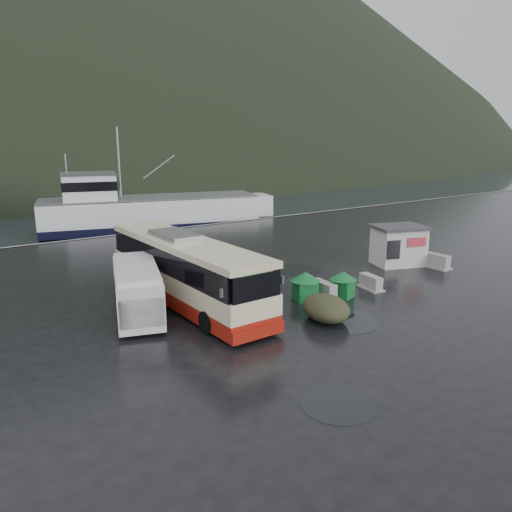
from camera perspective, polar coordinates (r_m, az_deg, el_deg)
ground at (r=24.14m, az=1.26°, el=-5.25°), size 160.00×160.00×0.00m
quay_edge at (r=41.53m, az=-15.02°, el=2.38°), size 160.00×0.60×1.50m
coach_bus at (r=24.21m, az=-7.92°, el=-5.33°), size 3.28×11.80×3.31m
white_van at (r=22.97m, az=-13.27°, el=-6.64°), size 3.56×5.97×2.36m
waste_bin_left at (r=24.44m, az=5.60°, el=-5.07°), size 1.28×1.28×1.44m
waste_bin_right at (r=25.14m, az=9.83°, el=-4.67°), size 1.23×1.23×1.33m
dome_tent at (r=22.10m, az=7.97°, el=-7.22°), size 2.81×3.24×1.06m
ticket_kiosk at (r=32.12m, az=15.82°, el=-0.93°), size 3.72×3.26×2.44m
jersey_barrier_a at (r=24.97m, az=7.66°, el=-4.72°), size 0.86×1.65×0.82m
jersey_barrier_b at (r=26.74m, az=12.94°, el=-3.70°), size 0.94×1.57×0.74m
jersey_barrier_c at (r=32.02m, az=19.86°, el=-1.28°), size 0.89×1.73×0.85m
fishing_trawler at (r=50.73m, az=-11.83°, el=4.57°), size 25.21×11.46×9.86m
puddles at (r=22.90m, az=7.73°, el=-6.43°), size 11.11×14.93×0.01m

